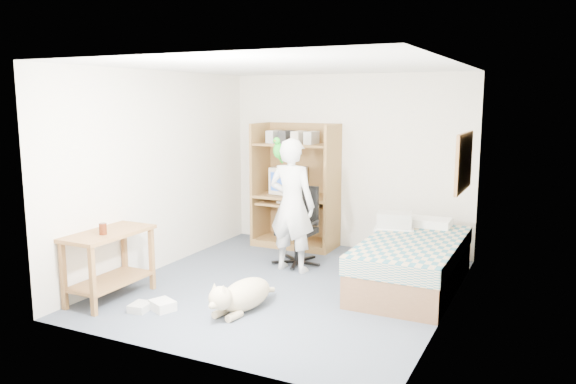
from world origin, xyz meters
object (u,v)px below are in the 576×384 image
at_px(bed, 412,263).
at_px(printer_cart, 394,242).
at_px(person, 292,205).
at_px(dog, 242,295).
at_px(computer_hutch, 297,191).
at_px(office_chair, 299,237).
at_px(side_desk, 109,255).

distance_m(bed, printer_cart, 0.64).
bearing_deg(printer_cart, person, -167.83).
bearing_deg(dog, person, 104.05).
bearing_deg(computer_hutch, bed, -29.29).
height_order(computer_hutch, office_chair, computer_hutch).
height_order(computer_hutch, dog, computer_hutch).
relative_size(computer_hutch, dog, 1.74).
bearing_deg(computer_hutch, side_desk, -106.14).
bearing_deg(printer_cart, computer_hutch, 147.35).
distance_m(side_desk, dog, 1.53).
distance_m(side_desk, printer_cart, 3.41).
relative_size(office_chair, person, 0.60).
height_order(dog, printer_cart, printer_cart).
bearing_deg(dog, office_chair, 104.60).
xyz_separation_m(side_desk, person, (1.32, 1.80, 0.35)).
height_order(office_chair, person, person).
xyz_separation_m(side_desk, office_chair, (1.27, 2.10, -0.13)).
height_order(bed, side_desk, side_desk).
distance_m(computer_hutch, side_desk, 3.08).
xyz_separation_m(computer_hutch, printer_cart, (1.64, -0.61, -0.44)).
height_order(side_desk, printer_cart, side_desk).
xyz_separation_m(bed, printer_cart, (-0.36, 0.52, 0.09)).
xyz_separation_m(computer_hutch, person, (0.47, -1.14, 0.02)).
height_order(bed, printer_cart, bed).
relative_size(person, dog, 1.62).
distance_m(office_chair, dog, 1.81).
bearing_deg(office_chair, printer_cart, 13.55).
bearing_deg(printer_cart, office_chair, 178.28).
bearing_deg(printer_cart, dog, -129.31).
relative_size(computer_hutch, printer_cart, 3.14).
bearing_deg(dog, printer_cart, 71.51).
bearing_deg(person, printer_cart, -152.56).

